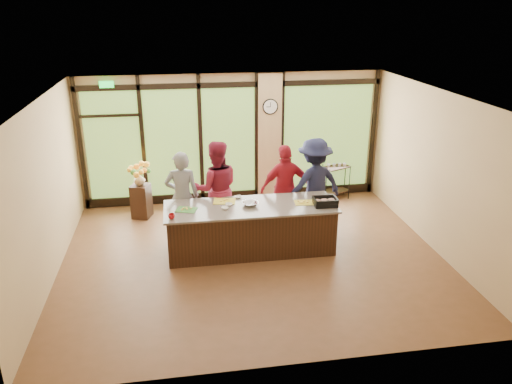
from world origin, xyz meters
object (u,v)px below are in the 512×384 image
object	(u,v)px
cook_left	(182,196)
cook_right	(314,184)
roasting_pan	(325,203)
bar_cart	(336,177)
flower_stand	(141,201)
island_base	(251,229)

from	to	relation	value
cook_left	cook_right	xyz separation A→B (m)	(2.70, 0.12, 0.05)
roasting_pan	bar_cart	distance (m)	2.85
flower_stand	bar_cart	xyz separation A→B (m)	(4.59, 0.47, 0.14)
roasting_pan	bar_cart	bearing A→B (deg)	71.07
island_base	cook_right	bearing A→B (deg)	29.64
roasting_pan	bar_cart	xyz separation A→B (m)	(1.07, 2.61, -0.44)
island_base	flower_stand	world-z (taller)	island_base
island_base	cook_left	size ratio (longest dim) A/B	1.70
cook_right	flower_stand	xyz separation A→B (m)	(-3.59, 1.13, -0.59)
cook_right	flower_stand	bearing A→B (deg)	-32.60
island_base	flower_stand	xyz separation A→B (m)	(-2.14, 1.95, -0.06)
cook_left	bar_cart	size ratio (longest dim) A/B	2.11
cook_right	roasting_pan	bearing A→B (deg)	71.15
bar_cart	cook_right	bearing A→B (deg)	-146.31
cook_right	roasting_pan	size ratio (longest dim) A/B	4.52
island_base	cook_right	distance (m)	1.75
flower_stand	bar_cart	bearing A→B (deg)	24.83
island_base	cook_left	world-z (taller)	cook_left
cook_right	flower_stand	world-z (taller)	cook_right
island_base	bar_cart	xyz separation A→B (m)	(2.45, 2.42, 0.08)
flower_stand	island_base	bearing A→B (deg)	-23.38
flower_stand	roasting_pan	bearing A→B (deg)	-12.29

